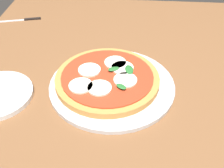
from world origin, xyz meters
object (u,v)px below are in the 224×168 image
at_px(pizza, 107,78).
at_px(knife, 26,20).
at_px(serving_tray, 112,85).
at_px(dining_table, 131,123).

relative_size(pizza, knife, 1.86).
height_order(serving_tray, pizza, pizza).
xyz_separation_m(dining_table, serving_tray, (-0.05, -0.06, 0.10)).
bearing_deg(serving_tray, knife, -135.39).
bearing_deg(pizza, dining_table, 54.44).
height_order(serving_tray, knife, serving_tray).
xyz_separation_m(dining_table, knife, (-0.43, -0.43, 0.10)).
xyz_separation_m(serving_tray, knife, (-0.38, -0.38, -0.00)).
bearing_deg(serving_tray, pizza, -117.73).
height_order(dining_table, serving_tray, serving_tray).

